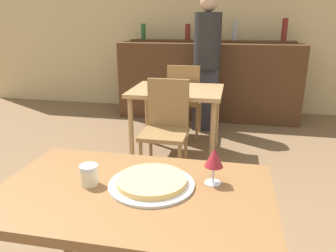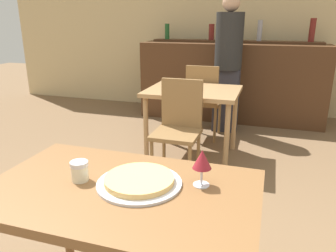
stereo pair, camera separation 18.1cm
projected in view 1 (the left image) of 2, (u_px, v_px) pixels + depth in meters
The scene contains 11 objects.
wall_back at pixel (213, 20), 5.03m from camera, with size 8.00×0.05×2.80m.
dining_table_near at pixel (134, 209), 1.37m from camera, with size 1.13×0.70×0.76m.
dining_table_far at pixel (177, 98), 3.42m from camera, with size 0.94×0.75×0.73m.
bar_counter at pixel (208, 81), 4.83m from camera, with size 2.60×0.56×1.10m.
bar_back_shelf at pixel (213, 39), 4.77m from camera, with size 2.39×0.24×0.34m.
chair_far_side_front at pixel (166, 123), 2.95m from camera, with size 0.40×0.40×0.91m.
chair_far_side_back at pixel (184, 97), 3.96m from camera, with size 0.40×0.40×0.91m.
pizza_tray at pixel (152, 182), 1.37m from camera, with size 0.36×0.36×0.04m.
cheese_shaker at pixel (89, 175), 1.37m from camera, with size 0.08×0.08×0.09m.
person_standing at pixel (207, 60), 4.17m from camera, with size 0.34×0.34×1.71m.
wine_glass at pixel (214, 159), 1.36m from camera, with size 0.08×0.08×0.16m.
Camera 1 is at (0.38, -1.14, 1.43)m, focal length 35.00 mm.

